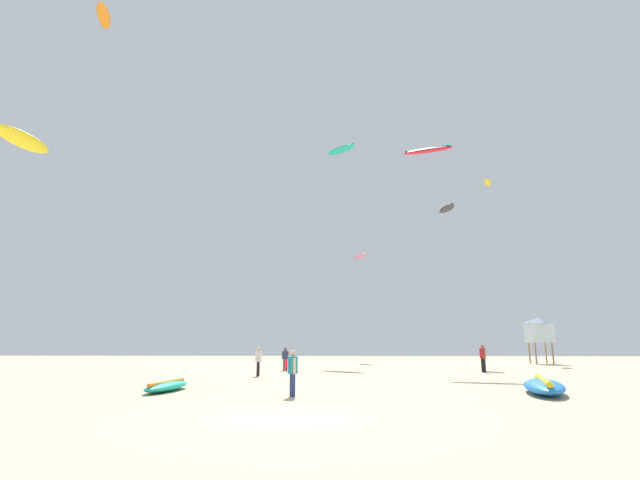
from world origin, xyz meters
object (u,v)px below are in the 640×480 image
Objects in this scene: kite_aloft_6 at (360,256)px; kite_aloft_3 at (488,183)px; person_foreground at (293,369)px; kite_grounded_near at (167,386)px; person_midground at (258,359)px; person_left at (285,357)px; person_right at (483,356)px; kite_grounded_mid at (544,386)px; kite_aloft_2 at (447,209)px; kite_aloft_0 at (22,140)px; lifeguard_tower at (539,330)px; kite_aloft_5 at (427,150)px; kite_aloft_1 at (104,16)px; kite_aloft_4 at (341,150)px.

kite_aloft_3 is at bearing 4.28° from kite_aloft_6.
person_foreground is 5.42m from kite_grounded_near.
person_left is at bearing -116.65° from person_midground.
kite_grounded_mid is (-1.64, -13.73, -0.74)m from person_right.
kite_aloft_0 is at bearing -153.84° from kite_aloft_2.
kite_aloft_5 is (-11.05, -8.90, 14.07)m from lifeguard_tower.
kite_aloft_0 is at bearing 124.01° from person_left.
kite_aloft_0 is (-17.02, -5.08, 14.06)m from person_left.
lifeguard_tower is (10.62, 27.22, 2.77)m from kite_grounded_mid.
lifeguard_tower is at bearing -159.86° from person_midground.
kite_grounded_mid is (14.35, -0.25, 0.09)m from kite_grounded_near.
kite_aloft_1 is at bearing 110.73° from person_left.
person_right is 0.50× the size of kite_grounded_near.
kite_aloft_0 is 34.30m from kite_aloft_2.
kite_aloft_5 is (11.85, 9.09, 16.19)m from person_midground.
kite_aloft_4 reaches higher than person_right.
kite_aloft_1 reaches higher than person_foreground.
person_left is 0.37× the size of kite_aloft_5.
kite_aloft_6 is at bearing 107.58° from kite_aloft_5.
person_left is 30.21m from kite_aloft_1.
kite_aloft_2 is (30.78, 15.12, -0.87)m from kite_aloft_0.
kite_grounded_near is 33.01m from kite_aloft_2.
kite_aloft_1 is at bearing 130.23° from kite_grounded_near.
kite_aloft_0 is at bearing -133.89° from kite_aloft_6.
kite_aloft_3 reaches higher than kite_aloft_2.
kite_aloft_2 is 0.84× the size of kite_aloft_4.
kite_grounded_mid is at bearing -88.67° from kite_aloft_5.
person_right is at bearing 179.91° from person_midground.
person_midground is 21.39m from kite_aloft_0.
kite_aloft_2 is (28.52, 10.90, -13.15)m from kite_aloft_1.
kite_aloft_1 reaches higher than kite_grounded_mid.
lifeguard_tower is 1.23× the size of kite_aloft_6.
kite_aloft_6 is (-15.99, 6.71, 8.15)m from lifeguard_tower.
kite_grounded_mid is (9.26, 1.48, -0.65)m from person_foreground.
person_left is 0.58× the size of kite_aloft_3.
person_right is at bearing -65.75° from kite_aloft_5.
kite_aloft_4 is at bearing 77.55° from kite_grounded_near.
kite_aloft_3 is (9.42, 35.03, 19.57)m from kite_grounded_mid.
person_midground is at bearing 174.99° from person_right.
person_right is 0.58× the size of kite_aloft_2.
kite_grounded_mid is at bearing -28.50° from kite_aloft_1.
kite_aloft_3 is 0.79× the size of kite_aloft_6.
lifeguard_tower is at bearing -14.33° from kite_aloft_4.
person_foreground is at bearing -93.23° from kite_aloft_4.
kite_aloft_4 is (6.97, 31.57, 22.66)m from kite_grounded_near.
kite_aloft_1 is at bearing 61.79° from kite_aloft_0.
person_left is at bearing -103.45° from kite_aloft_4.
kite_grounded_near is 1.03× the size of kite_aloft_6.
kite_aloft_3 is at bearing 33.52° from kite_aloft_0.
kite_aloft_1 is 0.99× the size of kite_aloft_4.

